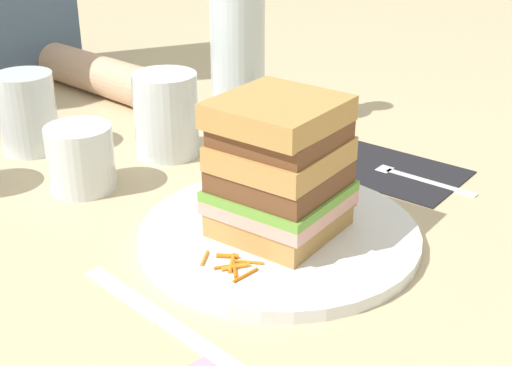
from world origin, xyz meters
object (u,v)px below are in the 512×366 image
(sandwich, at_px, (280,168))
(juice_glass, at_px, (166,120))
(fork, at_px, (405,172))
(knife, at_px, (165,319))
(empty_tumbler_0, at_px, (81,158))
(napkin_dark, at_px, (388,170))
(main_plate, at_px, (279,235))
(water_bottle, at_px, (237,35))
(empty_tumbler_2, at_px, (27,113))

(sandwich, xyz_separation_m, juice_glass, (0.07, 0.24, -0.03))
(fork, distance_m, knife, 0.37)
(empty_tumbler_0, bearing_deg, napkin_dark, -40.69)
(juice_glass, bearing_deg, knife, -132.43)
(sandwich, height_order, knife, sandwich)
(main_plate, xyz_separation_m, water_bottle, (0.21, 0.25, 0.12))
(sandwich, xyz_separation_m, empty_tumbler_0, (-0.06, 0.24, -0.04))
(fork, height_order, juice_glass, juice_glass)
(fork, relative_size, empty_tumbler_2, 1.68)
(empty_tumbler_0, xyz_separation_m, empty_tumbler_2, (0.02, 0.14, 0.01))
(sandwich, height_order, napkin_dark, sandwich)
(empty_tumbler_0, relative_size, empty_tumbler_2, 0.74)
(empty_tumbler_2, bearing_deg, juice_glass, -52.61)
(main_plate, distance_m, sandwich, 0.07)
(empty_tumbler_2, bearing_deg, empty_tumbler_0, -99.62)
(napkin_dark, bearing_deg, water_bottle, 91.56)
(juice_glass, bearing_deg, empty_tumbler_0, -178.45)
(knife, xyz_separation_m, empty_tumbler_2, (0.13, 0.40, 0.05))
(fork, bearing_deg, main_plate, 176.66)
(napkin_dark, bearing_deg, empty_tumbler_0, 139.31)
(main_plate, bearing_deg, empty_tumbler_2, 94.71)
(sandwich, bearing_deg, empty_tumbler_2, 94.66)
(main_plate, relative_size, empty_tumbler_2, 2.75)
(water_bottle, xyz_separation_m, empty_tumbler_2, (-0.24, 0.14, -0.08))
(main_plate, height_order, fork, main_plate)
(sandwich, height_order, juice_glass, sandwich)
(knife, height_order, empty_tumbler_2, empty_tumbler_2)
(fork, bearing_deg, water_bottle, 91.69)
(main_plate, relative_size, juice_glass, 2.64)
(napkin_dark, distance_m, empty_tumbler_0, 0.35)
(fork, distance_m, empty_tumbler_2, 0.47)
(knife, height_order, juice_glass, juice_glass)
(napkin_dark, bearing_deg, knife, -176.20)
(main_plate, distance_m, napkin_dark, 0.21)
(juice_glass, bearing_deg, main_plate, -107.01)
(napkin_dark, xyz_separation_m, water_bottle, (-0.01, 0.24, 0.12))
(napkin_dark, height_order, juice_glass, juice_glass)
(main_plate, distance_m, empty_tumbler_2, 0.39)
(sandwich, bearing_deg, knife, -174.61)
(juice_glass, relative_size, empty_tumbler_0, 1.40)
(juice_glass, bearing_deg, fork, -61.55)
(main_plate, relative_size, knife, 1.36)
(water_bottle, relative_size, empty_tumbler_2, 2.84)
(napkin_dark, relative_size, knife, 0.89)
(main_plate, distance_m, water_bottle, 0.34)
(sandwich, bearing_deg, fork, -3.41)
(napkin_dark, distance_m, fork, 0.02)
(water_bottle, bearing_deg, empty_tumbler_0, -178.77)
(sandwich, distance_m, empty_tumbler_2, 0.38)
(water_bottle, xyz_separation_m, empty_tumbler_0, (-0.26, -0.01, -0.09))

